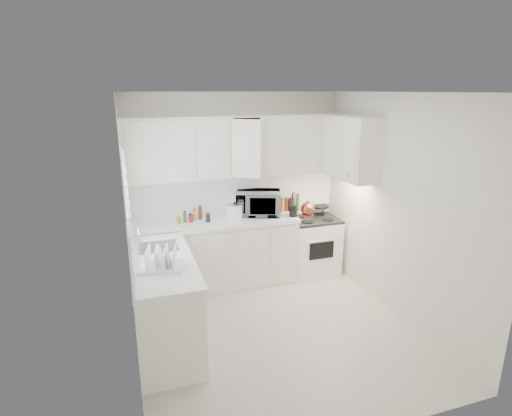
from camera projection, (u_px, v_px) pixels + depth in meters
name	position (u px, v px, depth m)	size (l,w,h in m)	color
floor	(275.00, 330.00, 4.65)	(3.20, 3.20, 0.00)	beige
ceiling	(279.00, 92.00, 3.93)	(3.20, 3.20, 0.00)	white
wall_back	(236.00, 188.00, 5.75)	(3.00, 3.00, 0.00)	silver
wall_front	(360.00, 289.00, 2.83)	(3.00, 3.00, 0.00)	silver
wall_left	(128.00, 237.00, 3.84)	(3.20, 3.20, 0.00)	silver
wall_right	(398.00, 208.00, 4.75)	(3.20, 3.20, 0.00)	silver
window_blinds	(127.00, 201.00, 4.10)	(0.06, 0.96, 1.06)	white
lower_cabinets_back	(215.00, 255.00, 5.60)	(2.22, 0.60, 0.90)	silver
lower_cabinets_left	(164.00, 303.00, 4.35)	(0.60, 1.60, 0.90)	silver
countertop_back	(214.00, 222.00, 5.46)	(2.24, 0.64, 0.05)	white
countertop_left	(162.00, 261.00, 4.22)	(0.64, 1.62, 0.05)	white
backsplash_back	(236.00, 193.00, 5.76)	(2.98, 0.02, 0.55)	white
backsplash_left	(129.00, 237.00, 4.05)	(0.02, 1.60, 0.55)	white
upper_cabinets_back	(239.00, 176.00, 5.55)	(3.00, 0.33, 0.80)	silver
upper_cabinets_right	(349.00, 179.00, 5.39)	(0.33, 0.90, 0.80)	silver
sink	(158.00, 237.00, 4.50)	(0.42, 0.38, 0.30)	gray
stove	(313.00, 238.00, 6.01)	(0.69, 0.57, 1.07)	white
tea_kettle	(308.00, 208.00, 5.67)	(0.24, 0.20, 0.22)	#A1342B
frying_pan	(320.00, 206.00, 6.09)	(0.26, 0.45, 0.04)	black
microwave	(258.00, 200.00, 5.66)	(0.60, 0.33, 0.40)	gray
rice_cooker	(234.00, 210.00, 5.54)	(0.22, 0.22, 0.22)	white
paper_towel	(237.00, 204.00, 5.73)	(0.12, 0.12, 0.27)	white
utensil_crock	(293.00, 204.00, 5.58)	(0.12, 0.12, 0.35)	black
dish_rack	(160.00, 257.00, 3.96)	(0.43, 0.32, 0.24)	white
spice_left_0	(178.00, 216.00, 5.41)	(0.06, 0.06, 0.13)	olive
spice_left_1	(185.00, 218.00, 5.35)	(0.06, 0.06, 0.13)	#256F28
spice_left_2	(189.00, 215.00, 5.46)	(0.06, 0.06, 0.13)	#A21535
spice_left_3	(196.00, 217.00, 5.40)	(0.06, 0.06, 0.13)	gold
spice_left_4	(200.00, 214.00, 5.50)	(0.06, 0.06, 0.13)	#5C2C1A
spice_left_5	(207.00, 216.00, 5.44)	(0.06, 0.06, 0.13)	black
sauce_right_0	(278.00, 204.00, 5.87)	(0.06, 0.06, 0.19)	#A21535
sauce_right_1	(283.00, 205.00, 5.83)	(0.06, 0.06, 0.19)	gold
sauce_right_2	(285.00, 204.00, 5.90)	(0.06, 0.06, 0.19)	#5C2C1A
sauce_right_3	(290.00, 204.00, 5.87)	(0.06, 0.06, 0.19)	black
sauce_right_4	(292.00, 203.00, 5.94)	(0.06, 0.06, 0.19)	olive
sauce_right_5	(297.00, 204.00, 5.90)	(0.06, 0.06, 0.19)	#256F28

